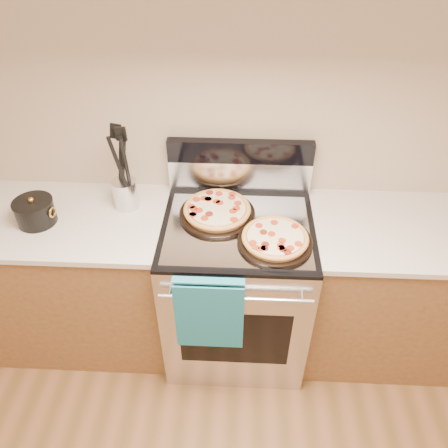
{
  "coord_description": "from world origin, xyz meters",
  "views": [
    {
      "loc": [
        0.01,
        -0.02,
        2.3
      ],
      "look_at": [
        -0.07,
        1.55,
        1.01
      ],
      "focal_mm": 35.0,
      "sensor_mm": 36.0,
      "label": 1
    }
  ],
  "objects_px": {
    "range_body": "(236,289)",
    "pepperoni_pizza_back": "(217,211)",
    "saucepan": "(35,213)",
    "pepperoni_pizza_front": "(275,239)",
    "utensil_crock": "(126,194)"
  },
  "relations": [
    {
      "from": "range_body",
      "to": "saucepan",
      "type": "bearing_deg",
      "value": -179.5
    },
    {
      "from": "range_body",
      "to": "saucepan",
      "type": "height_order",
      "value": "saucepan"
    },
    {
      "from": "utensil_crock",
      "to": "saucepan",
      "type": "xyz_separation_m",
      "value": [
        -0.42,
        -0.15,
        -0.02
      ]
    },
    {
      "from": "range_body",
      "to": "pepperoni_pizza_back",
      "type": "xyz_separation_m",
      "value": [
        -0.11,
        0.07,
        0.5
      ]
    },
    {
      "from": "range_body",
      "to": "pepperoni_pizza_back",
      "type": "height_order",
      "value": "pepperoni_pizza_back"
    },
    {
      "from": "saucepan",
      "to": "utensil_crock",
      "type": "bearing_deg",
      "value": 19.65
    },
    {
      "from": "range_body",
      "to": "pepperoni_pizza_back",
      "type": "bearing_deg",
      "value": 147.04
    },
    {
      "from": "range_body",
      "to": "saucepan",
      "type": "xyz_separation_m",
      "value": [
        -1.01,
        -0.01,
        0.52
      ]
    },
    {
      "from": "pepperoni_pizza_front",
      "to": "utensil_crock",
      "type": "height_order",
      "value": "utensil_crock"
    },
    {
      "from": "pepperoni_pizza_back",
      "to": "saucepan",
      "type": "xyz_separation_m",
      "value": [
        -0.9,
        -0.08,
        0.02
      ]
    },
    {
      "from": "utensil_crock",
      "to": "saucepan",
      "type": "bearing_deg",
      "value": -160.35
    },
    {
      "from": "saucepan",
      "to": "pepperoni_pizza_front",
      "type": "bearing_deg",
      "value": -5.83
    },
    {
      "from": "pepperoni_pizza_back",
      "to": "pepperoni_pizza_front",
      "type": "distance_m",
      "value": 0.35
    },
    {
      "from": "saucepan",
      "to": "range_body",
      "type": "bearing_deg",
      "value": 0.5
    },
    {
      "from": "range_body",
      "to": "utensil_crock",
      "type": "bearing_deg",
      "value": 166.42
    }
  ]
}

